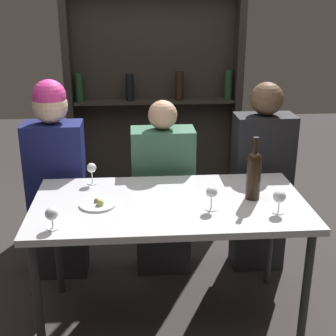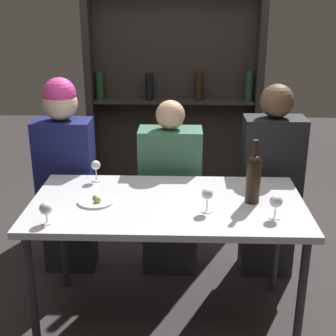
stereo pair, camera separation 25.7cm
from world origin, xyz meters
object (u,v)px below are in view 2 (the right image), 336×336
Objects in this scene: wine_glass_0 at (207,195)px; wine_glass_2 at (96,166)px; wine_glass_1 at (276,202)px; food_plate_0 at (96,201)px; seated_person_center at (170,194)px; wine_bottle at (253,176)px; seated_person_left at (66,178)px; seated_person_right at (270,187)px; wine_glass_3 at (46,209)px.

wine_glass_0 is 1.00× the size of wine_glass_2.
wine_glass_1 is 0.94m from food_plate_0.
seated_person_center is (-0.21, 0.68, -0.29)m from wine_glass_0.
wine_glass_0 is at bearing -73.18° from seated_person_center.
wine_bottle reaches higher than wine_glass_0.
seated_person_left is (-0.26, 0.27, -0.18)m from wine_glass_2.
seated_person_right is at bearing 81.14° from wine_glass_1.
seated_person_center is (0.38, 0.59, -0.21)m from food_plate_0.
wine_glass_1 is (0.34, -0.06, -0.01)m from wine_glass_0.
seated_person_left is (-0.31, 0.59, -0.10)m from food_plate_0.
wine_bottle is 3.18× the size of wine_glass_3.
wine_glass_1 reaches higher than wine_glass_3.
seated_person_left is at bearing 180.00° from seated_person_center.
seated_person_center reaches higher than food_plate_0.
wine_bottle is 1.29m from seated_person_left.
wine_glass_3 is 0.32m from food_plate_0.
food_plate_0 is at bearing 51.42° from wine_glass_3.
wine_glass_1 is at bearing -54.01° from seated_person_center.
wine_glass_1 is 1.45m from seated_person_left.
wine_glass_0 reaches higher than wine_glass_3.
wine_glass_3 is 0.08× the size of seated_person_left.
wine_glass_2 is 0.10× the size of seated_person_left.
food_plate_0 is 0.73m from seated_person_center.
wine_bottle is 2.73× the size of wine_glass_2.
seated_person_right is (1.09, 0.27, -0.23)m from wine_glass_2.
wine_glass_1 is 0.09× the size of seated_person_right.
seated_person_right reaches higher than food_plate_0.
food_plate_0 is at bearing 170.43° from wine_glass_1.
wine_glass_0 is at bearing -37.28° from seated_person_left.
wine_glass_2 is at bearing 147.49° from wine_glass_0.
wine_glass_0 is 0.80m from wine_glass_3.
seated_person_right reaches higher than wine_bottle.
seated_person_left reaches higher than seated_person_right.
seated_person_right is (1.23, 0.84, -0.21)m from wine_glass_3.
wine_bottle is 0.85m from food_plate_0.
seated_person_left is (-1.14, 0.56, -0.24)m from wine_bottle.
wine_glass_1 is at bearing -98.86° from seated_person_right.
seated_person_right is (0.45, 0.68, -0.23)m from wine_glass_0.
seated_person_center reaches higher than wine_bottle.
wine_glass_3 is at bearing -124.60° from seated_person_center.
wine_bottle is 0.27× the size of seated_person_right.
seated_person_left is at bearing 180.00° from seated_person_right.
seated_person_right is (0.20, 0.56, -0.29)m from wine_bottle.
wine_glass_3 is (-0.14, -0.56, -0.02)m from wine_glass_2.
wine_glass_0 is 0.10× the size of seated_person_left.
wine_glass_3 is 1.05m from seated_person_center.
seated_person_right reaches higher than wine_glass_1.
wine_glass_1 is 0.79m from seated_person_right.
wine_glass_0 is at bearing 169.36° from wine_glass_1.
seated_person_right is at bearing 0.00° from seated_person_left.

